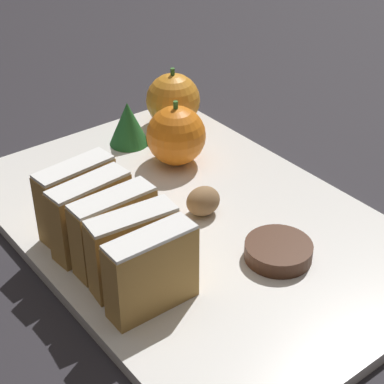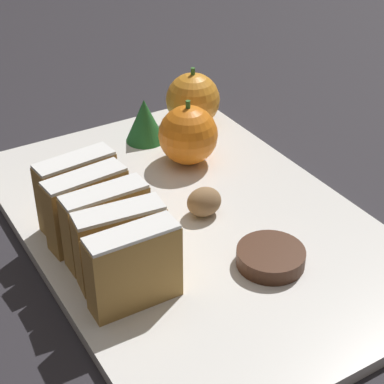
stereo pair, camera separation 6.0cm
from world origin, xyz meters
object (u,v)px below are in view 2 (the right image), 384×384
Objects in this scene: orange_near at (193,100)px; walnut at (202,200)px; chocolate_cookie at (271,257)px; orange_far at (188,135)px.

orange_near is 0.19m from walnut.
orange_far is at bearing 81.14° from chocolate_cookie.
orange_near reaches higher than chocolate_cookie.
orange_near reaches higher than walnut.
orange_far is 2.09× the size of walnut.
orange_near is 2.09× the size of walnut.
chocolate_cookie is at bearing -84.47° from walnut.
walnut is (-0.09, -0.17, -0.02)m from orange_near.
walnut is 0.58× the size of chocolate_cookie.
orange_near is 1.00× the size of orange_far.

